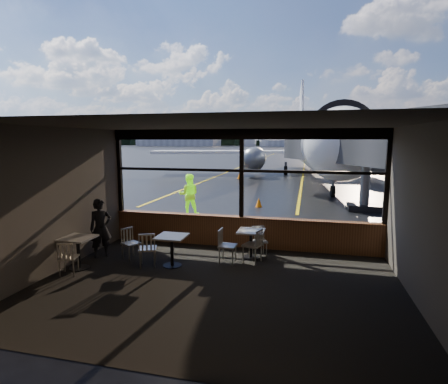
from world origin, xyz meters
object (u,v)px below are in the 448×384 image
(cafe_table_near, at_px, (251,244))
(cafe_table_mid, at_px, (172,251))
(airliner, at_px, (314,114))
(passenger, at_px, (101,228))
(chair_mid_s, at_px, (148,249))
(ground_crew, at_px, (189,195))
(cone_wing, at_px, (240,176))
(cone_nose, at_px, (259,202))
(cafe_table_left, at_px, (79,253))
(chair_left_s, at_px, (68,258))
(chair_near_n, at_px, (259,242))
(chair_near_e, at_px, (252,245))
(chair_near_w, at_px, (228,246))
(jet_bridge, at_px, (350,163))
(chair_mid_w, at_px, (131,244))

(cafe_table_near, relative_size, cafe_table_mid, 0.97)
(airliner, xyz_separation_m, passenger, (-5.80, -24.23, -4.67))
(chair_mid_s, height_order, ground_crew, ground_crew)
(cone_wing, bearing_deg, passenger, -89.85)
(cone_nose, bearing_deg, cafe_table_left, -109.44)
(airliner, height_order, cone_wing, airliner)
(chair_left_s, xyz_separation_m, ground_crew, (0.57, 7.07, 0.47))
(airliner, relative_size, passenger, 22.13)
(cafe_table_near, height_order, chair_mid_s, chair_mid_s)
(cone_nose, bearing_deg, ground_crew, -136.68)
(ground_crew, distance_m, cone_nose, 3.73)
(chair_near_n, bearing_deg, chair_near_e, 56.58)
(chair_near_w, distance_m, chair_mid_s, 2.05)
(jet_bridge, bearing_deg, passenger, -134.38)
(chair_left_s, bearing_deg, chair_mid_s, 13.43)
(chair_mid_w, xyz_separation_m, passenger, (-0.86, -0.06, 0.39))
(cafe_table_mid, height_order, chair_mid_s, chair_mid_s)
(cafe_table_near, relative_size, ground_crew, 0.44)
(passenger, relative_size, cone_nose, 3.64)
(jet_bridge, bearing_deg, airliner, 94.55)
(cafe_table_near, distance_m, chair_mid_w, 3.24)
(chair_mid_w, bearing_deg, cafe_table_near, 133.32)
(cafe_table_left, relative_size, cone_wing, 1.49)
(cafe_table_near, distance_m, chair_near_e, 0.34)
(chair_near_e, relative_size, chair_mid_w, 1.09)
(chair_near_n, xyz_separation_m, cone_wing, (-4.25, 19.12, -0.14))
(cone_nose, bearing_deg, airliner, 80.71)
(cafe_table_mid, xyz_separation_m, cafe_table_left, (-2.19, -0.70, 0.01))
(chair_mid_s, bearing_deg, cafe_table_left, 177.90)
(cafe_table_near, xyz_separation_m, cafe_table_mid, (-1.85, -1.07, 0.01))
(ground_crew, bearing_deg, cone_nose, -154.19)
(airliner, height_order, chair_left_s, airliner)
(jet_bridge, relative_size, cafe_table_near, 13.25)
(chair_mid_w, relative_size, cone_wing, 1.54)
(chair_mid_s, xyz_separation_m, chair_left_s, (-1.58, -0.95, -0.04))
(chair_near_w, relative_size, chair_mid_s, 0.99)
(cafe_table_mid, height_order, ground_crew, ground_crew)
(chair_left_s, height_order, ground_crew, ground_crew)
(ground_crew, bearing_deg, jet_bridge, 175.66)
(chair_near_n, bearing_deg, ground_crew, -73.73)
(jet_bridge, distance_m, cone_nose, 4.54)
(chair_near_e, bearing_deg, passenger, 115.27)
(cafe_table_left, relative_size, chair_mid_s, 0.89)
(chair_near_w, distance_m, chair_mid_w, 2.62)
(chair_near_w, bearing_deg, chair_mid_w, -81.18)
(airliner, distance_m, cafe_table_left, 26.32)
(chair_near_e, xyz_separation_m, ground_crew, (-3.56, 5.22, 0.43))
(cone_nose, distance_m, cone_wing, 12.38)
(chair_left_s, bearing_deg, chair_mid_w, 39.20)
(airliner, xyz_separation_m, cafe_table_mid, (-3.66, -24.45, -5.08))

